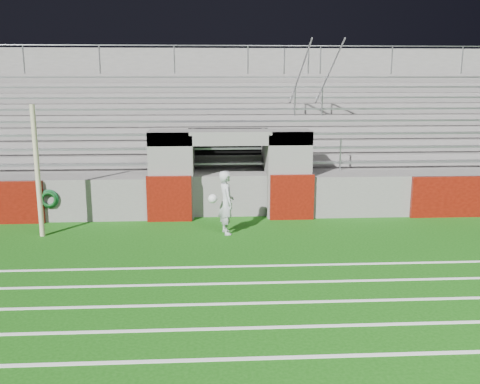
{
  "coord_description": "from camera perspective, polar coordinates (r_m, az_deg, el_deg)",
  "views": [
    {
      "loc": [
        -0.61,
        -12.3,
        4.16
      ],
      "look_at": [
        0.2,
        1.8,
        1.1
      ],
      "focal_mm": 40.0,
      "sensor_mm": 36.0,
      "label": 1
    }
  ],
  "objects": [
    {
      "name": "ground",
      "position": [
        13.0,
        -0.43,
        -6.44
      ],
      "size": [
        90.0,
        90.0,
        0.0
      ],
      "primitive_type": "plane",
      "color": "#134B0C",
      "rests_on": "ground"
    },
    {
      "name": "field_markings",
      "position": [
        8.43,
        1.35,
        -17.33
      ],
      "size": [
        28.0,
        8.09,
        0.01
      ],
      "color": "white",
      "rests_on": "ground"
    },
    {
      "name": "stadium_structure",
      "position": [
        20.46,
        -1.55,
        4.73
      ],
      "size": [
        26.0,
        8.48,
        5.42
      ],
      "color": "#64615E",
      "rests_on": "ground"
    },
    {
      "name": "goalkeeper_with_ball",
      "position": [
        14.29,
        -1.53,
        -1.12
      ],
      "size": [
        0.75,
        0.76,
        1.72
      ],
      "color": "#B5B9C0",
      "rests_on": "ground"
    },
    {
      "name": "field_post",
      "position": [
        14.84,
        -20.8,
        2.03
      ],
      "size": [
        0.13,
        0.13,
        3.47
      ],
      "primitive_type": "cylinder",
      "color": "#B8B188",
      "rests_on": "ground"
    },
    {
      "name": "hose_coil",
      "position": [
        16.29,
        -19.7,
        -0.7
      ],
      "size": [
        0.55,
        0.15,
        0.55
      ],
      "color": "#0D441F",
      "rests_on": "ground"
    }
  ]
}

